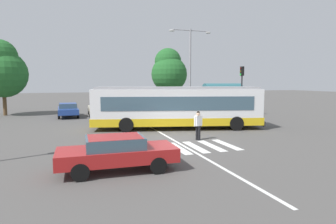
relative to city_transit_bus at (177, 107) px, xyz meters
name	(u,v)px	position (x,y,z in m)	size (l,w,h in m)	color
ground_plane	(176,139)	(-1.43, -3.72, -1.59)	(160.00, 160.00, 0.00)	#514F4C
city_transit_bus	(177,107)	(0.00, 0.00, 0.00)	(12.51, 5.45, 3.06)	black
pedestrian_crossing_street	(198,124)	(-0.29, -4.34, -0.62)	(0.57, 0.35, 1.72)	black
foreground_sedan	(117,151)	(-5.71, -8.74, -0.82)	(4.54, 1.95, 1.35)	black
parked_car_blue	(68,109)	(-7.64, 9.94, -0.82)	(1.99, 4.56, 1.35)	black
parked_car_champagne	(98,108)	(-4.76, 10.29, -0.82)	(1.95, 4.54, 1.35)	black
parked_car_black	(124,107)	(-2.09, 10.11, -0.82)	(1.89, 4.51, 1.35)	black
parked_car_charcoal	(148,107)	(0.50, 10.27, -0.82)	(2.00, 4.56, 1.35)	black
parked_car_white	(173,106)	(3.29, 10.13, -0.82)	(1.97, 4.55, 1.35)	black
traffic_light_far_corner	(242,83)	(8.61, 5.01, 1.69)	(0.33, 0.32, 4.90)	#28282B
bus_stop_shelter	(223,91)	(7.70, 7.15, 0.83)	(4.19, 1.54, 3.25)	#28282B
twin_arm_street_lamp	(190,62)	(4.55, 8.42, 3.86)	(4.62, 0.32, 8.82)	#939399
background_tree_left	(2,69)	(-13.82, 13.37, 3.10)	(4.75, 4.75, 7.64)	brown
background_tree_right	(169,70)	(4.72, 15.83, 3.27)	(4.60, 4.60, 7.72)	brown
crosswalk_painted_stripes	(179,148)	(-2.10, -5.96, -1.58)	(6.04, 2.82, 0.01)	silver
lane_center_line	(162,134)	(-1.66, -1.72, -1.59)	(0.16, 24.00, 0.01)	silver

